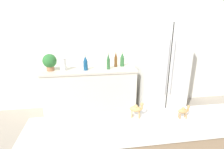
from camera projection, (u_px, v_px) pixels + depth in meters
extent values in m
cube|color=silver|center=(102.00, 46.00, 3.55)|extent=(8.00, 0.06, 2.55)
cube|color=silver|center=(90.00, 91.00, 3.45)|extent=(1.71, 0.60, 0.87)
cube|color=beige|center=(89.00, 69.00, 3.31)|extent=(1.74, 0.63, 0.03)
cube|color=white|center=(161.00, 67.00, 3.43)|extent=(0.85, 0.72, 1.79)
cube|color=black|center=(169.00, 72.00, 3.09)|extent=(0.01, 0.01, 1.72)
cylinder|color=#B2B5BA|center=(167.00, 68.00, 3.04)|extent=(0.02, 0.02, 0.99)
cylinder|color=#B2B5BA|center=(173.00, 68.00, 3.05)|extent=(0.02, 0.02, 0.99)
cube|color=silver|center=(147.00, 125.00, 1.49)|extent=(2.04, 0.46, 0.03)
cylinder|color=#9E6B47|center=(50.00, 68.00, 3.16)|extent=(0.13, 0.13, 0.09)
sphere|color=#2D7033|center=(50.00, 61.00, 3.12)|extent=(0.25, 0.25, 0.25)
cylinder|color=white|center=(63.00, 64.00, 3.15)|extent=(0.12, 0.12, 0.23)
cylinder|color=brown|center=(116.00, 62.00, 3.43)|extent=(0.06, 0.06, 0.18)
cone|color=brown|center=(116.00, 55.00, 3.38)|extent=(0.06, 0.06, 0.10)
cylinder|color=gold|center=(116.00, 52.00, 3.37)|extent=(0.02, 0.02, 0.01)
cylinder|color=#2D6033|center=(122.00, 62.00, 3.46)|extent=(0.08, 0.08, 0.17)
cone|color=#2D6033|center=(122.00, 55.00, 3.42)|extent=(0.08, 0.08, 0.10)
cylinder|color=gold|center=(122.00, 52.00, 3.41)|extent=(0.03, 0.03, 0.01)
cylinder|color=#2D6033|center=(108.00, 64.00, 3.25)|extent=(0.06, 0.06, 0.19)
cone|color=#2D6033|center=(108.00, 57.00, 3.21)|extent=(0.06, 0.06, 0.10)
cylinder|color=gold|center=(108.00, 54.00, 3.19)|extent=(0.02, 0.02, 0.01)
cylinder|color=navy|center=(86.00, 66.00, 3.19)|extent=(0.08, 0.08, 0.17)
cone|color=navy|center=(85.00, 59.00, 3.15)|extent=(0.08, 0.08, 0.09)
cylinder|color=gold|center=(85.00, 56.00, 3.14)|extent=(0.03, 0.03, 0.01)
cylinder|color=white|center=(214.00, 115.00, 1.58)|extent=(0.21, 0.21, 0.04)
torus|color=white|center=(214.00, 112.00, 1.57)|extent=(0.22, 0.22, 0.02)
ellipsoid|color=#A87F4C|center=(183.00, 111.00, 1.54)|extent=(0.09, 0.05, 0.05)
sphere|color=#A87F4C|center=(183.00, 109.00, 1.53)|extent=(0.03, 0.03, 0.03)
cylinder|color=#A87F4C|center=(188.00, 109.00, 1.54)|extent=(0.02, 0.02, 0.04)
sphere|color=#A87F4C|center=(189.00, 106.00, 1.53)|extent=(0.03, 0.03, 0.03)
cylinder|color=#A87F4C|center=(185.00, 115.00, 1.57)|extent=(0.01, 0.01, 0.05)
cylinder|color=#A87F4C|center=(186.00, 116.00, 1.54)|extent=(0.01, 0.01, 0.05)
cylinder|color=#A87F4C|center=(179.00, 115.00, 1.57)|extent=(0.01, 0.01, 0.05)
cylinder|color=#A87F4C|center=(180.00, 117.00, 1.54)|extent=(0.01, 0.01, 0.05)
ellipsoid|color=tan|center=(136.00, 109.00, 1.55)|extent=(0.11, 0.08, 0.05)
sphere|color=tan|center=(136.00, 107.00, 1.54)|extent=(0.04, 0.04, 0.04)
cylinder|color=tan|center=(142.00, 107.00, 1.54)|extent=(0.02, 0.02, 0.05)
sphere|color=tan|center=(142.00, 104.00, 1.53)|extent=(0.03, 0.03, 0.03)
cylinder|color=tan|center=(139.00, 114.00, 1.58)|extent=(0.01, 0.01, 0.06)
cylinder|color=tan|center=(139.00, 116.00, 1.55)|extent=(0.01, 0.01, 0.06)
cylinder|color=tan|center=(132.00, 113.00, 1.59)|extent=(0.01, 0.01, 0.06)
cylinder|color=tan|center=(132.00, 115.00, 1.56)|extent=(0.01, 0.01, 0.06)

